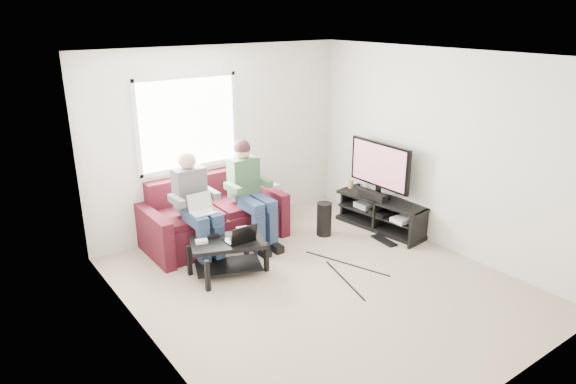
{
  "coord_description": "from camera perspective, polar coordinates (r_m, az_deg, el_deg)",
  "views": [
    {
      "loc": [
        -3.42,
        -4.06,
        3.04
      ],
      "look_at": [
        -0.02,
        0.6,
        0.98
      ],
      "focal_mm": 32.0,
      "sensor_mm": 36.0,
      "label": 1
    }
  ],
  "objects": [
    {
      "name": "floor",
      "position": [
        6.12,
        3.55,
        -10.2
      ],
      "size": [
        4.5,
        4.5,
        0.0
      ],
      "primitive_type": "plane",
      "color": "#B6A48D",
      "rests_on": "ground"
    },
    {
      "name": "controller_a",
      "position": [
        6.18,
        -9.59,
        -5.44
      ],
      "size": [
        0.16,
        0.13,
        0.04
      ],
      "primitive_type": "cube",
      "rotation": [
        0.0,
        0.0,
        -0.3
      ],
      "color": "silver",
      "rests_on": "coffee_table"
    },
    {
      "name": "tv_stand",
      "position": [
        7.62,
        10.37,
        -2.54
      ],
      "size": [
        0.61,
        1.46,
        0.47
      ],
      "color": "black",
      "rests_on": "floor"
    },
    {
      "name": "coffee_table",
      "position": [
        6.25,
        -6.72,
        -6.33
      ],
      "size": [
        1.0,
        0.8,
        0.43
      ],
      "color": "black",
      "rests_on": "floor"
    },
    {
      "name": "soundbar",
      "position": [
        7.49,
        9.32,
        -0.33
      ],
      "size": [
        0.12,
        0.5,
        0.1
      ],
      "primitive_type": "cube",
      "color": "black",
      "rests_on": "tv_stand"
    },
    {
      "name": "sofa",
      "position": [
        7.14,
        -8.33,
        -2.93
      ],
      "size": [
        1.89,
        0.94,
        0.89
      ],
      "color": "#4D1322",
      "rests_on": "floor"
    },
    {
      "name": "end_table",
      "position": [
        7.8,
        -1.88,
        -1.31
      ],
      "size": [
        0.31,
        0.31,
        0.57
      ],
      "color": "black",
      "rests_on": "floor"
    },
    {
      "name": "wall_back",
      "position": [
        7.39,
        -7.45,
        5.83
      ],
      "size": [
        4.5,
        0.0,
        4.5
      ],
      "primitive_type": "plane",
      "rotation": [
        1.57,
        0.0,
        0.0
      ],
      "color": "silver",
      "rests_on": "floor"
    },
    {
      "name": "subwoofer",
      "position": [
        7.29,
        4.04,
        -3.02
      ],
      "size": [
        0.21,
        0.21,
        0.48
      ],
      "primitive_type": "cylinder",
      "color": "black",
      "rests_on": "floor"
    },
    {
      "name": "window",
      "position": [
        7.09,
        -11.04,
        7.53
      ],
      "size": [
        1.48,
        0.04,
        1.28
      ],
      "color": "white",
      "rests_on": "wall_back"
    },
    {
      "name": "laptop_black",
      "position": [
        6.15,
        -5.46,
        -4.35
      ],
      "size": [
        0.41,
        0.36,
        0.24
      ],
      "primitive_type": null,
      "rotation": [
        0.0,
        0.0,
        -0.45
      ],
      "color": "black",
      "rests_on": "coffee_table"
    },
    {
      "name": "person_right",
      "position": [
        6.89,
        -4.33,
        0.73
      ],
      "size": [
        0.4,
        0.71,
        1.41
      ],
      "color": "navy",
      "rests_on": "sofa"
    },
    {
      "name": "console_black",
      "position": [
        7.56,
        10.67,
        -2.13
      ],
      "size": [
        0.38,
        0.3,
        0.07
      ],
      "primitive_type": "cube",
      "color": "black",
      "rests_on": "tv_stand"
    },
    {
      "name": "ceiling",
      "position": [
        5.33,
        4.15,
        14.84
      ],
      "size": [
        4.5,
        4.5,
        0.0
      ],
      "primitive_type": "plane",
      "rotation": [
        3.14,
        0.0,
        0.0
      ],
      "color": "white",
      "rests_on": "wall_back"
    },
    {
      "name": "tv",
      "position": [
        7.44,
        10.14,
        2.81
      ],
      "size": [
        0.12,
        1.1,
        0.81
      ],
      "color": "black",
      "rests_on": "tv_stand"
    },
    {
      "name": "wall_left",
      "position": [
        4.64,
        -15.55,
        -3.14
      ],
      "size": [
        0.0,
        4.5,
        4.5
      ],
      "primitive_type": "plane",
      "rotation": [
        1.57,
        0.0,
        1.57
      ],
      "color": "silver",
      "rests_on": "floor"
    },
    {
      "name": "wall_front",
      "position": [
        4.25,
        23.73,
        -6.34
      ],
      "size": [
        4.5,
        0.0,
        4.5
      ],
      "primitive_type": "plane",
      "rotation": [
        -1.57,
        0.0,
        0.0
      ],
      "color": "silver",
      "rests_on": "floor"
    },
    {
      "name": "controller_c",
      "position": [
        6.45,
        -5.11,
        -4.11
      ],
      "size": [
        0.16,
        0.13,
        0.04
      ],
      "primitive_type": "cube",
      "rotation": [
        0.0,
        0.0,
        -0.3
      ],
      "color": "gray",
      "rests_on": "coffee_table"
    },
    {
      "name": "keyboard_floor",
      "position": [
        7.28,
        10.61,
        -5.32
      ],
      "size": [
        0.18,
        0.43,
        0.02
      ],
      "primitive_type": "cube",
      "rotation": [
        0.0,
        0.0,
        -0.1
      ],
      "color": "black",
      "rests_on": "floor"
    },
    {
      "name": "controller_b",
      "position": [
        6.3,
        -8.37,
        -4.86
      ],
      "size": [
        0.16,
        0.12,
        0.04
      ],
      "primitive_type": "cube",
      "rotation": [
        0.0,
        0.0,
        -0.26
      ],
      "color": "black",
      "rests_on": "coffee_table"
    },
    {
      "name": "laptop_silver",
      "position": [
        6.38,
        -9.42,
        -1.78
      ],
      "size": [
        0.33,
        0.24,
        0.24
      ],
      "primitive_type": null,
      "rotation": [
        0.0,
        0.0,
        0.06
      ],
      "color": "silver",
      "rests_on": "person_left"
    },
    {
      "name": "drink_cup",
      "position": [
        7.89,
        6.98,
        0.89
      ],
      "size": [
        0.08,
        0.08,
        0.12
      ],
      "primitive_type": "cylinder",
      "color": "#9F7344",
      "rests_on": "tv_stand"
    },
    {
      "name": "console_white",
      "position": [
        7.35,
        12.64,
        -2.97
      ],
      "size": [
        0.3,
        0.22,
        0.06
      ],
      "primitive_type": "cube",
      "color": "silver",
      "rests_on": "tv_stand"
    },
    {
      "name": "wall_right",
      "position": [
        7.0,
        16.56,
        4.39
      ],
      "size": [
        0.0,
        4.5,
        4.5
      ],
      "primitive_type": "plane",
      "rotation": [
        1.57,
        0.0,
        -1.57
      ],
      "color": "silver",
      "rests_on": "floor"
    },
    {
      "name": "console_grey",
      "position": [
        7.78,
        8.82,
        -1.34
      ],
      "size": [
        0.34,
        0.26,
        0.08
      ],
      "primitive_type": "cube",
      "color": "gray",
      "rests_on": "tv_stand"
    },
    {
      "name": "person_left",
      "position": [
        6.54,
        -10.18,
        -1.16
      ],
      "size": [
        0.4,
        0.7,
        1.37
      ],
      "color": "navy",
      "rests_on": "sofa"
    }
  ]
}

